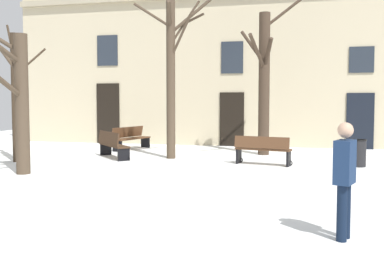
# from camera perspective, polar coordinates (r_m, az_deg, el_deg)

# --- Properties ---
(ground_plane) EXTENTS (30.97, 30.97, 0.00)m
(ground_plane) POSITION_cam_1_polar(r_m,az_deg,el_deg) (10.52, -1.99, -6.93)
(ground_plane) COLOR white
(building_facade) EXTENTS (19.35, 0.60, 6.69)m
(building_facade) POSITION_cam_1_polar(r_m,az_deg,el_deg) (18.65, 4.62, 8.13)
(building_facade) COLOR beige
(building_facade) RESTS_ON ground
(tree_left_of_center) EXTENTS (2.63, 1.57, 5.48)m
(tree_left_of_center) POSITION_cam_1_polar(r_m,az_deg,el_deg) (14.37, -2.68, 7.88)
(tree_left_of_center) COLOR #4C3D2D
(tree_left_of_center) RESTS_ON ground
(tree_right_of_center) EXTENTS (1.33, 1.98, 3.74)m
(tree_right_of_center) POSITION_cam_1_polar(r_m,az_deg,el_deg) (12.07, -22.01, 3.74)
(tree_right_of_center) COLOR #4C3D2D
(tree_right_of_center) RESTS_ON ground
(tree_near_facade) EXTENTS (2.21, 1.26, 4.47)m
(tree_near_facade) POSITION_cam_1_polar(r_m,az_deg,el_deg) (14.66, -22.51, 4.27)
(tree_near_facade) COLOR #382B1E
(tree_near_facade) RESTS_ON ground
(tree_foreground) EXTENTS (2.38, 2.03, 5.68)m
(tree_foreground) POSITION_cam_1_polar(r_m,az_deg,el_deg) (15.55, 9.57, 6.31)
(tree_foreground) COLOR #423326
(tree_foreground) RESTS_ON ground
(litter_bin) EXTENTS (0.47, 0.47, 0.80)m
(litter_bin) POSITION_cam_1_polar(r_m,az_deg,el_deg) (13.53, 21.20, -3.09)
(litter_bin) COLOR black
(litter_bin) RESTS_ON ground
(bench_by_litter_bin) EXTENTS (1.63, 1.71, 0.90)m
(bench_by_litter_bin) POSITION_cam_1_polar(r_m,az_deg,el_deg) (14.74, -10.55, -2.15)
(bench_by_litter_bin) COLOR #3D2819
(bench_by_litter_bin) RESTS_ON ground
(bench_near_lamp) EXTENTS (1.06, 1.96, 0.90)m
(bench_near_lamp) POSITION_cam_1_polar(r_m,az_deg,el_deg) (17.21, -8.16, -1.30)
(bench_near_lamp) COLOR #51331E
(bench_near_lamp) RESTS_ON ground
(bench_back_to_back_right) EXTENTS (1.74, 0.79, 0.88)m
(bench_back_to_back_right) POSITION_cam_1_polar(r_m,az_deg,el_deg) (13.06, 9.37, -2.84)
(bench_back_to_back_right) COLOR #51331E
(bench_back_to_back_right) RESTS_ON ground
(person_crossing_plaza) EXTENTS (0.34, 0.43, 1.63)m
(person_crossing_plaza) POSITION_cam_1_polar(r_m,az_deg,el_deg) (6.29, 19.61, -5.95)
(person_crossing_plaza) COLOR black
(person_crossing_plaza) RESTS_ON ground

